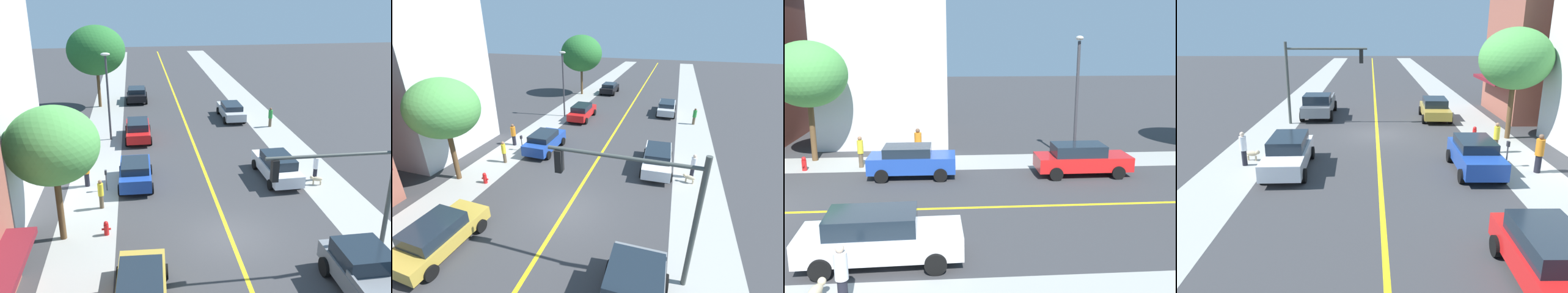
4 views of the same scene
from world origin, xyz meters
The scene contains 13 objects.
sidewalk_left centered at (-6.95, 0.00, 0.00)m, with size 3.02×126.00×0.01m, color #9E9E99.
brick_apartment_block centered at (-14.05, 4.42, 7.23)m, with size 8.57×8.15×14.42m.
street_tree_left_near centered at (-7.94, 0.93, 4.74)m, with size 4.16×4.16×6.52m.
fire_hydrant centered at (-5.91, 0.97, 0.36)m, with size 0.44×0.24×0.74m.
parking_meter centered at (-6.15, 5.93, 0.85)m, with size 0.12×0.18×1.29m.
street_lamp centered at (-6.30, 15.12, 4.15)m, with size 0.70×0.36×6.75m.
red_sedan_left_curb centered at (-4.16, 14.87, 0.81)m, with size 2.02×4.59×1.56m.
blue_sedan_left_curb centered at (-4.44, 6.53, 0.82)m, with size 2.08×4.18×1.54m.
white_sedan_right_curb centered at (4.29, 6.23, 0.83)m, with size 2.15×4.84×1.60m.
pedestrian_white_shirt centered at (6.59, 5.66, 0.90)m, with size 0.33×0.33×1.70m.
pedestrian_yellow_shirt centered at (-6.31, 3.76, 0.89)m, with size 0.31×0.31×1.67m.
pedestrian_orange_shirt centered at (-7.34, 6.69, 0.97)m, with size 0.39×0.39×1.85m.
small_dog centered at (6.39, 4.97, 0.38)m, with size 0.77×0.41×0.58m.
Camera 3 is at (16.66, 8.29, 6.41)m, focal length 40.97 mm.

